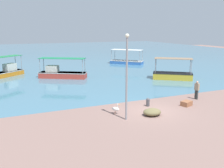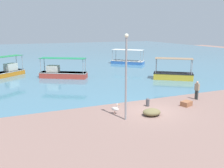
# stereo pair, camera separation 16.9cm
# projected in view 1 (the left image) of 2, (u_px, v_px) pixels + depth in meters

# --- Properties ---
(ground) EXTENTS (120.00, 120.00, 0.00)m
(ground) POSITION_uv_depth(u_px,v_px,m) (152.00, 111.00, 19.48)
(ground) COLOR #85665D
(harbor_water) EXTENTS (110.00, 90.00, 0.00)m
(harbor_water) POSITION_uv_depth(u_px,v_px,m) (49.00, 54.00, 62.49)
(harbor_water) COLOR teal
(harbor_water) RESTS_ON ground
(fishing_boat_near_right) EXTENTS (4.99, 4.30, 2.66)m
(fishing_boat_near_right) POSITION_uv_depth(u_px,v_px,m) (173.00, 75.00, 31.50)
(fishing_boat_near_right) COLOR gold
(fishing_boat_near_right) RESTS_ON harbor_water
(fishing_boat_far_left) EXTENTS (5.53, 5.58, 2.55)m
(fishing_boat_far_left) POSITION_uv_depth(u_px,v_px,m) (127.00, 61.00, 45.07)
(fishing_boat_far_left) COLOR #356AB9
(fishing_boat_far_left) RESTS_ON harbor_water
(fishing_boat_near_left) EXTENTS (5.98, 5.24, 2.69)m
(fishing_boat_near_left) POSITION_uv_depth(u_px,v_px,m) (3.00, 72.00, 32.82)
(fishing_boat_near_left) COLOR orange
(fishing_boat_near_left) RESTS_ON harbor_water
(fishing_boat_far_right) EXTENTS (6.04, 4.42, 2.59)m
(fishing_boat_far_right) POSITION_uv_depth(u_px,v_px,m) (61.00, 73.00, 32.27)
(fishing_boat_far_right) COLOR #BE3E31
(fishing_boat_far_right) RESTS_ON harbor_water
(pelican) EXTENTS (0.65, 0.65, 0.80)m
(pelican) POSITION_uv_depth(u_px,v_px,m) (116.00, 109.00, 18.84)
(pelican) COLOR #E0997A
(pelican) RESTS_ON ground
(lamp_post) EXTENTS (0.28, 0.28, 5.99)m
(lamp_post) POSITION_uv_depth(u_px,v_px,m) (127.00, 73.00, 16.95)
(lamp_post) COLOR gray
(lamp_post) RESTS_ON ground
(mooring_bollard) EXTENTS (0.30, 0.30, 0.71)m
(mooring_bollard) POSITION_uv_depth(u_px,v_px,m) (148.00, 102.00, 20.63)
(mooring_bollard) COLOR #47474C
(mooring_bollard) RESTS_ON ground
(fisherman_standing) EXTENTS (0.32, 0.44, 1.69)m
(fisherman_standing) POSITION_uv_depth(u_px,v_px,m) (197.00, 90.00, 22.54)
(fisherman_standing) COLOR #383D3C
(fisherman_standing) RESTS_ON ground
(net_pile) EXTENTS (1.36, 1.16, 0.50)m
(net_pile) POSITION_uv_depth(u_px,v_px,m) (152.00, 112.00, 18.50)
(net_pile) COLOR brown
(net_pile) RESTS_ON ground
(cargo_crate) EXTENTS (1.04, 0.89, 0.41)m
(cargo_crate) POSITION_uv_depth(u_px,v_px,m) (186.00, 103.00, 20.79)
(cargo_crate) COLOR #985E3D
(cargo_crate) RESTS_ON ground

